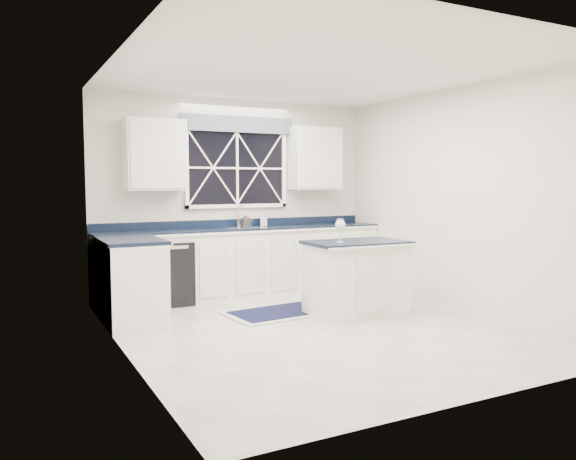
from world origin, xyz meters
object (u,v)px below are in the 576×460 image
soap_bottle (264,218)px  dishwasher (166,272)px  faucet (239,215)px  island (356,277)px  kettle (246,222)px  wine_glass (340,226)px

soap_bottle → dishwasher: bearing=-173.9°
faucet → soap_bottle: bearing=-6.1°
faucet → soap_bottle: size_ratio=1.44×
island → kettle: 1.86m
kettle → wine_glass: 1.71m
faucet → kettle: faucet is taller
island → kettle: (-0.72, 1.61, 0.58)m
faucet → soap_bottle: 0.36m
faucet → soap_bottle: faucet is taller
island → faucet: bearing=114.0°
kettle → wine_glass: wine_glass is taller
kettle → wine_glass: bearing=-66.3°
faucet → wine_glass: bearing=-75.1°
island → soap_bottle: size_ratio=5.67×
island → kettle: bearing=115.6°
island → kettle: size_ratio=4.84×
dishwasher → faucet: 1.31m
dishwasher → island: 2.44m
island → dishwasher: bearing=140.6°
wine_glass → soap_bottle: (-0.13, 1.79, -0.01)m
soap_bottle → kettle: bearing=-157.1°
dishwasher → faucet: faucet is taller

